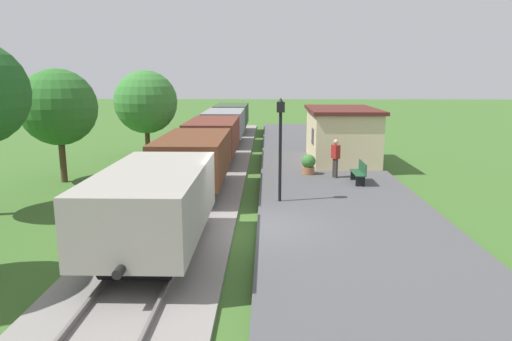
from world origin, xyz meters
TOP-DOWN VIEW (x-y plane):
  - ground_plane at (0.00, 0.00)m, footprint 160.00×160.00m
  - platform_slab at (3.20, 0.00)m, footprint 6.00×60.00m
  - track_ballast at (-2.40, 0.00)m, footprint 3.80×60.00m
  - rail_near at (-1.68, 0.00)m, footprint 0.07×60.00m
  - rail_far at (-3.12, 0.00)m, footprint 0.07×60.00m
  - freight_train at (-2.40, 11.19)m, footprint 2.50×32.60m
  - station_hut at (4.40, 11.13)m, footprint 3.50×5.80m
  - bench_near_hut at (4.38, 5.81)m, footprint 0.42×1.50m
  - bench_down_platform at (4.38, 15.08)m, footprint 0.42×1.50m
  - person_waiting at (3.51, 6.88)m, footprint 0.38×0.45m
  - potted_planter at (2.39, 7.57)m, footprint 0.64×0.64m
  - lamp_post_near at (0.96, 2.86)m, footprint 0.28×0.28m
  - tree_trackside_far at (-8.63, 6.79)m, footprint 3.33×3.33m
  - tree_field_left at (-6.46, 13.24)m, footprint 3.58×3.58m

SIDE VIEW (x-z plane):
  - ground_plane at x=0.00m, z-range 0.00..0.00m
  - track_ballast at x=-2.40m, z-range 0.00..0.12m
  - platform_slab at x=3.20m, z-range 0.00..0.25m
  - rail_near at x=-1.68m, z-range 0.12..0.26m
  - rail_far at x=-3.12m, z-range 0.12..0.26m
  - bench_near_hut at x=4.38m, z-range 0.27..1.18m
  - bench_down_platform at x=4.38m, z-range 0.27..1.18m
  - potted_planter at x=2.39m, z-range 0.26..1.18m
  - person_waiting at x=3.51m, z-range 0.33..2.04m
  - freight_train at x=-2.40m, z-range 0.34..2.46m
  - station_hut at x=4.40m, z-range 0.26..3.04m
  - lamp_post_near at x=0.96m, z-range 0.95..4.65m
  - tree_field_left at x=-6.46m, z-range 0.70..5.70m
  - tree_trackside_far at x=-8.63m, z-range 0.83..5.84m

